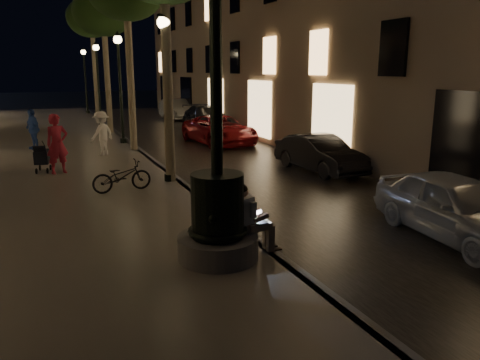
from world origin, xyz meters
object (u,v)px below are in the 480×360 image
lamp_curb_c (98,72)px  stroller (42,157)px  car_third (219,130)px  car_rear (206,119)px  seated_man_laptop (250,216)px  car_second (320,154)px  lamp_curb_a (165,75)px  pedestrian_red (57,144)px  lamp_curb_b (120,73)px  car_fifth (177,109)px  car_front (457,207)px  bicycle (122,176)px  tree_far (91,19)px  pedestrian_white (102,133)px  fountain_lamppost (217,202)px  tree_third (103,13)px  pedestrian_blue (33,129)px  lamp_curb_d (85,72)px

lamp_curb_c → stroller: bearing=-104.3°
car_third → car_rear: size_ratio=0.98×
seated_man_laptop → car_second: size_ratio=0.34×
lamp_curb_a → pedestrian_red: lamp_curb_a is taller
lamp_curb_b → car_fifth: size_ratio=1.13×
car_front → car_third: size_ratio=0.83×
lamp_curb_b → car_second: 9.80m
seated_man_laptop → lamp_curb_a: lamp_curb_a is taller
car_front → bicycle: size_ratio=2.50×
tree_far → lamp_curb_b: size_ratio=1.56×
car_fifth → pedestrian_white: 15.28m
fountain_lamppost → car_fifth: size_ratio=1.22×
car_second → pedestrian_red: size_ratio=2.01×
tree_third → car_front: (4.30, -18.50, -5.47)m
pedestrian_white → pedestrian_blue: pedestrian_white is taller
lamp_curb_a → pedestrian_blue: (-3.66, 7.71, -2.21)m
fountain_lamppost → car_rear: 18.84m
stroller → car_second: bearing=-5.6°
lamp_curb_b → car_second: size_ratio=1.28×
lamp_curb_c → fountain_lamppost: bearing=-91.8°
tree_far → bicycle: (-1.55, -18.70, -5.82)m
car_third → pedestrian_white: bearing=-164.7°
tree_far → lamp_curb_c: (-0.08, -2.00, -3.20)m
tree_far → car_third: size_ratio=1.58×
lamp_curb_c → car_front: (4.30, -22.50, -2.56)m
fountain_lamppost → car_front: 5.05m
lamp_curb_d → pedestrian_red: (-2.92, -21.62, -2.10)m
lamp_curb_a → bicycle: (-1.47, -0.70, -2.62)m
fountain_lamppost → tree_third: size_ratio=0.72×
car_front → pedestrian_red: bearing=134.3°
lamp_curb_a → pedestrian_blue: lamp_curb_a is taller
tree_third → car_rear: tree_third is taller
car_rear → pedestrian_red: pedestrian_red is taller
seated_man_laptop → tree_far: tree_far is taller
lamp_curb_a → fountain_lamppost: bearing=-96.7°
lamp_curb_b → fountain_lamppost: bearing=-92.9°
pedestrian_red → seated_man_laptop: bearing=-89.1°
car_front → pedestrian_blue: 16.30m
car_second → pedestrian_red: pedestrian_red is taller
fountain_lamppost → lamp_curb_b: (0.70, 14.00, 2.02)m
lamp_curb_a → car_rear: size_ratio=0.99×
seated_man_laptop → car_rear: (5.33, 17.88, -0.18)m
pedestrian_red → bicycle: 3.44m
tree_far → pedestrian_white: size_ratio=4.49×
lamp_curb_c → stroller: (-3.39, -13.25, -2.54)m
fountain_lamppost → pedestrian_red: fountain_lamppost is taller
tree_third → pedestrian_red: 11.23m
bicycle → lamp_curb_d: bearing=-9.7°
car_rear → lamp_curb_c: bearing=146.1°
fountain_lamppost → tree_far: size_ratio=0.69×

